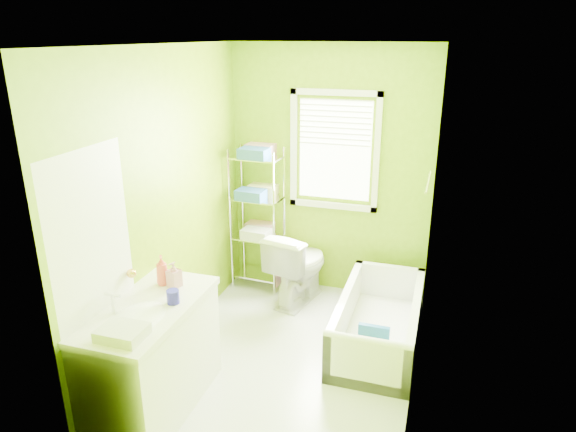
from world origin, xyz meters
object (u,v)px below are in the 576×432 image
(toilet, at_px, (298,266))
(wire_shelf_unit, at_px, (259,204))
(vanity, at_px, (152,355))
(bathtub, at_px, (378,329))

(toilet, bearing_deg, wire_shelf_unit, -8.37)
(toilet, bearing_deg, vanity, 86.82)
(bathtub, xyz_separation_m, toilet, (-0.92, 0.57, 0.25))
(vanity, distance_m, wire_shelf_unit, 2.16)
(vanity, bearing_deg, wire_shelf_unit, 88.49)
(toilet, xyz_separation_m, wire_shelf_unit, (-0.50, 0.20, 0.57))
(bathtub, height_order, wire_shelf_unit, wire_shelf_unit)
(vanity, bearing_deg, bathtub, 42.20)
(bathtub, height_order, vanity, vanity)
(toilet, bearing_deg, bathtub, 161.14)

